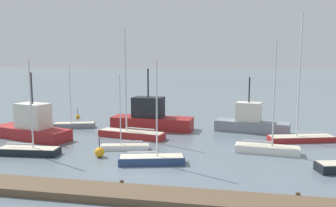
% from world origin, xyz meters
% --- Properties ---
extents(ground_plane, '(600.00, 600.00, 0.00)m').
position_xyz_m(ground_plane, '(0.00, 0.00, 0.00)').
color(ground_plane, slate).
extents(dock_pier, '(24.68, 2.38, 0.54)m').
position_xyz_m(dock_pier, '(0.00, -5.43, 0.23)').
color(dock_pier, brown).
rests_on(dock_pier, ground_plane).
extents(sailboat_1, '(5.21, 2.01, 9.25)m').
position_xyz_m(sailboat_1, '(9.21, 5.36, 0.45)').
color(sailboat_1, white).
rests_on(sailboat_1, ground_plane).
extents(sailboat_2, '(4.21, 1.88, 6.37)m').
position_xyz_m(sailboat_2, '(-2.62, 4.26, 0.32)').
color(sailboat_2, white).
rests_on(sailboat_2, ground_plane).
extents(sailboat_3, '(4.62, 2.42, 6.97)m').
position_xyz_m(sailboat_3, '(-11.03, 11.97, 0.38)').
color(sailboat_3, gray).
rests_on(sailboat_3, ground_plane).
extents(sailboat_4, '(6.89, 2.73, 10.58)m').
position_xyz_m(sailboat_4, '(-3.34, 8.54, 0.54)').
color(sailboat_4, maroon).
rests_on(sailboat_4, ground_plane).
extents(sailboat_5, '(4.99, 2.49, 7.58)m').
position_xyz_m(sailboat_5, '(0.60, 0.80, 0.39)').
color(sailboat_5, navy).
rests_on(sailboat_5, ground_plane).
extents(sailboat_6, '(4.98, 1.77, 7.60)m').
position_xyz_m(sailboat_6, '(-9.70, 1.28, 0.39)').
color(sailboat_6, black).
rests_on(sailboat_6, ground_plane).
extents(sailboat_7, '(6.36, 3.28, 11.87)m').
position_xyz_m(sailboat_7, '(12.78, 10.12, 0.53)').
color(sailboat_7, maroon).
rests_on(sailboat_7, ground_plane).
extents(fishing_boat_0, '(8.78, 4.62, 6.42)m').
position_xyz_m(fishing_boat_0, '(-12.67, 6.32, 1.21)').
color(fishing_boat_0, maroon).
rests_on(fishing_boat_0, ground_plane).
extents(fishing_boat_1, '(9.01, 3.11, 6.65)m').
position_xyz_m(fishing_boat_1, '(-2.44, 13.01, 1.24)').
color(fishing_boat_1, maroon).
rests_on(fishing_boat_1, ground_plane).
extents(fishing_boat_2, '(7.93, 3.69, 5.82)m').
position_xyz_m(fishing_boat_2, '(8.33, 13.56, 1.06)').
color(fishing_boat_2, gray).
rests_on(fishing_boat_2, ground_plane).
extents(channel_buoy_0, '(0.54, 0.54, 1.32)m').
position_xyz_m(channel_buoy_0, '(-13.35, 17.56, 0.28)').
color(channel_buoy_0, orange).
rests_on(channel_buoy_0, ground_plane).
extents(channel_buoy_1, '(0.79, 0.79, 1.56)m').
position_xyz_m(channel_buoy_1, '(-3.85, 1.73, 0.40)').
color(channel_buoy_1, orange).
rests_on(channel_buoy_1, ground_plane).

